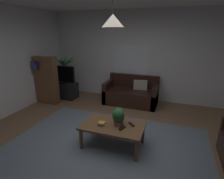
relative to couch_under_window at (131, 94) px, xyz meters
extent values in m
cube|color=brown|center=(0.12, -2.32, -0.29)|extent=(5.75, 5.58, 0.02)
cube|color=slate|center=(0.12, -2.52, -0.27)|extent=(3.74, 3.07, 0.01)
cube|color=silver|center=(0.12, 0.50, 1.08)|extent=(5.87, 0.06, 2.71)
cube|color=white|center=(-0.16, 0.47, 0.94)|extent=(1.03, 0.01, 0.96)
cube|color=black|center=(0.00, -0.04, -0.07)|extent=(1.54, 0.83, 0.42)
cube|color=black|center=(0.00, 0.31, 0.34)|extent=(1.54, 0.12, 0.40)
cube|color=black|center=(-0.72, -0.04, 0.04)|extent=(0.12, 0.83, 0.64)
cube|color=black|center=(0.71, -0.04, 0.04)|extent=(0.12, 0.83, 0.64)
cube|color=#B7AD9E|center=(0.24, 0.13, 0.28)|extent=(0.41, 0.16, 0.28)
cube|color=brown|center=(0.21, -2.24, 0.15)|extent=(1.15, 0.69, 0.04)
cylinder|color=brown|center=(-0.30, -2.53, -0.07)|extent=(0.07, 0.07, 0.40)
cylinder|color=brown|center=(0.73, -2.53, -0.07)|extent=(0.07, 0.07, 0.40)
cylinder|color=brown|center=(-0.30, -1.96, -0.07)|extent=(0.07, 0.07, 0.40)
cylinder|color=brown|center=(0.73, -1.96, -0.07)|extent=(0.07, 0.07, 0.40)
cube|color=beige|center=(0.02, -2.33, 0.18)|extent=(0.15, 0.13, 0.02)
cube|color=#387247|center=(0.02, -2.34, 0.20)|extent=(0.14, 0.13, 0.02)
cube|color=gold|center=(0.03, -2.33, 0.22)|extent=(0.13, 0.11, 0.02)
cube|color=black|center=(0.42, -2.31, 0.18)|extent=(0.10, 0.17, 0.02)
cube|color=black|center=(0.54, -2.13, 0.18)|extent=(0.14, 0.15, 0.02)
cylinder|color=brown|center=(0.32, -2.21, 0.21)|extent=(0.18, 0.18, 0.08)
sphere|color=#235B2D|center=(0.31, -2.21, 0.33)|extent=(0.22, 0.22, 0.22)
sphere|color=#235B2D|center=(0.31, -2.22, 0.39)|extent=(0.22, 0.22, 0.22)
sphere|color=#235B2D|center=(0.31, -2.20, 0.42)|extent=(0.18, 0.18, 0.18)
cube|color=black|center=(-2.21, -0.28, -0.03)|extent=(0.90, 0.44, 0.50)
cube|color=black|center=(-2.21, -0.30, 0.53)|extent=(0.91, 0.05, 0.51)
cube|color=black|center=(-2.21, -0.32, 0.53)|extent=(0.87, 0.00, 0.47)
cube|color=black|center=(-2.21, -0.30, 0.24)|extent=(0.24, 0.16, 0.04)
cylinder|color=#4C4C51|center=(-2.40, 0.14, -0.13)|extent=(0.32, 0.32, 0.30)
cylinder|color=brown|center=(-2.40, 0.14, 0.39)|extent=(0.05, 0.05, 0.74)
cone|color=#3D7F3D|center=(-2.17, 0.10, 0.84)|extent=(0.52, 0.20, 0.26)
cone|color=#3D7F3D|center=(-2.29, 0.35, 0.87)|extent=(0.28, 0.48, 0.36)
cone|color=#3D7F3D|center=(-2.46, 0.31, 0.87)|extent=(0.20, 0.39, 0.33)
cone|color=#3D7F3D|center=(-2.57, 0.12, 0.85)|extent=(0.40, 0.16, 0.28)
cone|color=#3D7F3D|center=(-2.49, 0.00, 0.87)|extent=(0.25, 0.36, 0.34)
cone|color=#3D7F3D|center=(-2.31, -0.07, 0.89)|extent=(0.26, 0.49, 0.38)
cube|color=brown|center=(-2.39, -0.82, 0.42)|extent=(0.70, 0.22, 1.40)
cube|color=#2D4C8C|center=(-2.67, -0.94, 0.89)|extent=(0.03, 0.16, 0.23)
cube|color=#2D4C8C|center=(-2.63, -0.94, 0.89)|extent=(0.04, 0.16, 0.23)
cube|color=#72387F|center=(-2.58, -0.94, 0.88)|extent=(0.04, 0.16, 0.22)
cube|color=#2D4C8C|center=(-2.54, -0.94, 0.86)|extent=(0.04, 0.16, 0.16)
cube|color=black|center=(-2.50, -0.94, 0.89)|extent=(0.03, 0.16, 0.23)
cylinder|color=black|center=(0.21, -2.24, 2.25)|extent=(0.01, 0.01, 0.37)
cone|color=beige|center=(0.21, -2.24, 1.97)|extent=(0.35, 0.35, 0.20)
camera|label=1|loc=(1.23, -5.08, 1.81)|focal=29.32mm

